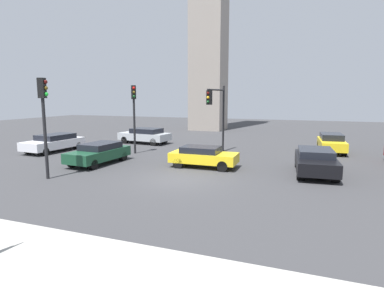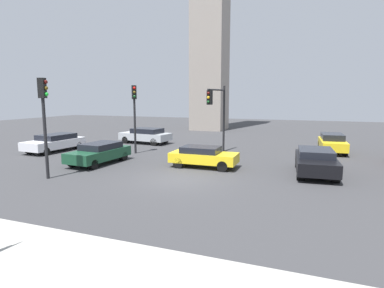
{
  "view_description": "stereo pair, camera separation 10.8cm",
  "coord_description": "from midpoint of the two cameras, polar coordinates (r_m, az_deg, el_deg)",
  "views": [
    {
      "loc": [
        6.08,
        -14.63,
        4.17
      ],
      "look_at": [
        -0.16,
        2.26,
        1.52
      ],
      "focal_mm": 29.74,
      "sensor_mm": 36.0,
      "label": 1
    },
    {
      "loc": [
        6.18,
        -14.6,
        4.17
      ],
      "look_at": [
        -0.16,
        2.26,
        1.52
      ],
      "focal_mm": 29.74,
      "sensor_mm": 36.0,
      "label": 2
    }
  ],
  "objects": [
    {
      "name": "ground_plane",
      "position": [
        16.39,
        -2.08,
        -6.36
      ],
      "size": [
        93.67,
        93.67,
        0.0
      ],
      "primitive_type": "plane",
      "color": "#38383A"
    },
    {
      "name": "car_1",
      "position": [
        18.66,
        21.45,
        -2.82
      ],
      "size": [
        2.34,
        4.74,
        1.36
      ],
      "rotation": [
        0.0,
        0.0,
        -1.5
      ],
      "color": "black",
      "rests_on": "ground_plane"
    },
    {
      "name": "car_2",
      "position": [
        19.07,
        2.18,
        -2.17
      ],
      "size": [
        3.99,
        1.76,
        1.25
      ],
      "rotation": [
        0.0,
        0.0,
        0.01
      ],
      "color": "yellow",
      "rests_on": "ground_plane"
    },
    {
      "name": "car_6",
      "position": [
        20.95,
        -16.13,
        -1.48
      ],
      "size": [
        2.14,
        4.41,
        1.3
      ],
      "rotation": [
        0.0,
        0.0,
        -1.63
      ],
      "color": "#19472D",
      "rests_on": "ground_plane"
    },
    {
      "name": "traffic_light_1",
      "position": [
        23.91,
        -10.16,
        6.68
      ],
      "size": [
        0.45,
        0.48,
        5.04
      ],
      "rotation": [
        0.0,
        0.0,
        -0.9
      ],
      "color": "black",
      "rests_on": "ground_plane"
    },
    {
      "name": "car_0",
      "position": [
        26.93,
        -23.26,
        0.31
      ],
      "size": [
        2.35,
        4.83,
        1.33
      ],
      "rotation": [
        0.0,
        0.0,
        -1.64
      ],
      "color": "silver",
      "rests_on": "ground_plane"
    },
    {
      "name": "car_5",
      "position": [
        26.51,
        23.96,
        0.24
      ],
      "size": [
        1.97,
        4.39,
        1.41
      ],
      "rotation": [
        0.0,
        0.0,
        -1.51
      ],
      "color": "yellow",
      "rests_on": "ground_plane"
    },
    {
      "name": "traffic_light_0",
      "position": [
        17.68,
        -24.87,
        5.68
      ],
      "size": [
        0.49,
        0.4,
        5.12
      ],
      "rotation": [
        0.0,
        0.0,
        0.31
      ],
      "color": "black",
      "rests_on": "ground_plane"
    },
    {
      "name": "sidewalk_corner",
      "position": [
        9.16,
        -26.19,
        -19.07
      ],
      "size": [
        33.72,
        3.63,
        0.15
      ],
      "primitive_type": "cube",
      "color": "#A8A59E",
      "rests_on": "ground_plane"
    },
    {
      "name": "car_4",
      "position": [
        29.24,
        -8.19,
        1.57
      ],
      "size": [
        4.77,
        2.5,
        1.39
      ],
      "rotation": [
        0.0,
        0.0,
        3.04
      ],
      "color": "#ADB2B7",
      "rests_on": "ground_plane"
    },
    {
      "name": "traffic_light_2",
      "position": [
        23.56,
        4.63,
        6.74
      ],
      "size": [
        0.68,
        2.75,
        5.04
      ],
      "rotation": [
        0.0,
        0.0,
        -1.74
      ],
      "color": "black",
      "rests_on": "ground_plane"
    }
  ]
}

